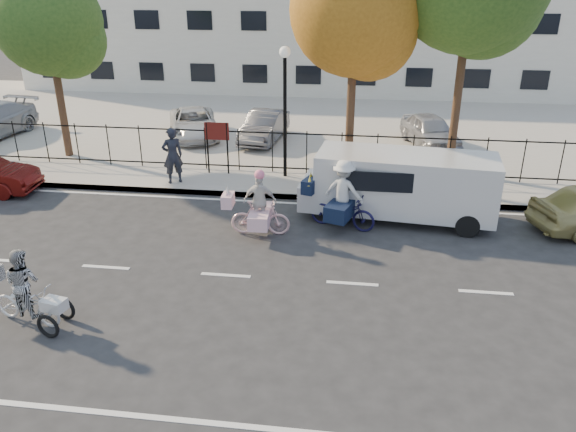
% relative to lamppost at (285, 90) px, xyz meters
% --- Properties ---
extents(ground, '(120.00, 120.00, 0.00)m').
position_rel_lamppost_xyz_m(ground, '(-0.50, -6.80, -3.11)').
color(ground, '#333334').
extents(road_markings, '(60.00, 9.52, 0.01)m').
position_rel_lamppost_xyz_m(road_markings, '(-0.50, -6.80, -3.11)').
color(road_markings, silver).
rests_on(road_markings, ground).
extents(curb, '(60.00, 0.10, 0.15)m').
position_rel_lamppost_xyz_m(curb, '(-0.50, -1.75, -3.04)').
color(curb, '#A8A399').
rests_on(curb, ground).
extents(sidewalk, '(60.00, 2.20, 0.15)m').
position_rel_lamppost_xyz_m(sidewalk, '(-0.50, -0.70, -3.04)').
color(sidewalk, '#A8A399').
rests_on(sidewalk, ground).
extents(parking_lot, '(60.00, 15.60, 0.15)m').
position_rel_lamppost_xyz_m(parking_lot, '(-0.50, 8.20, -3.04)').
color(parking_lot, '#A8A399').
rests_on(parking_lot, ground).
extents(iron_fence, '(58.00, 0.06, 1.50)m').
position_rel_lamppost_xyz_m(iron_fence, '(-0.50, 0.40, -2.21)').
color(iron_fence, black).
rests_on(iron_fence, sidewalk).
extents(building, '(34.00, 10.00, 6.00)m').
position_rel_lamppost_xyz_m(building, '(-0.50, 18.20, -0.11)').
color(building, silver).
rests_on(building, ground).
extents(lamppost, '(0.36, 0.36, 4.33)m').
position_rel_lamppost_xyz_m(lamppost, '(0.00, 0.00, 0.00)').
color(lamppost, black).
rests_on(lamppost, sidewalk).
extents(street_sign, '(0.85, 0.06, 1.80)m').
position_rel_lamppost_xyz_m(street_sign, '(-2.35, 0.00, -1.70)').
color(street_sign, black).
rests_on(street_sign, sidewalk).
extents(zebra_trike, '(1.95, 1.01, 1.66)m').
position_rel_lamppost_xyz_m(zebra_trike, '(-4.05, -9.21, -2.47)').
color(zebra_trike, silver).
rests_on(zebra_trike, ground).
extents(unicorn_bike, '(1.85, 1.29, 1.87)m').
position_rel_lamppost_xyz_m(unicorn_bike, '(-0.11, -4.43, -2.42)').
color(unicorn_bike, beige).
rests_on(unicorn_bike, ground).
extents(bull_bike, '(2.20, 1.55, 1.98)m').
position_rel_lamppost_xyz_m(bull_bike, '(2.10, -3.69, -2.32)').
color(bull_bike, '#131038').
rests_on(bull_bike, ground).
extents(white_van, '(5.64, 2.36, 1.94)m').
position_rel_lamppost_xyz_m(white_van, '(3.75, -2.84, -2.04)').
color(white_van, white).
rests_on(white_van, ground).
extents(pedestrian, '(0.82, 0.74, 1.88)m').
position_rel_lamppost_xyz_m(pedestrian, '(-3.58, -1.13, -2.02)').
color(pedestrian, black).
rests_on(pedestrian, sidewalk).
extents(lot_car_b, '(3.24, 4.60, 1.17)m').
position_rel_lamppost_xyz_m(lot_car_b, '(-4.53, 4.48, -2.38)').
color(lot_car_b, silver).
rests_on(lot_car_b, parking_lot).
extents(lot_car_c, '(1.68, 3.83, 1.22)m').
position_rel_lamppost_xyz_m(lot_car_c, '(-1.45, 4.26, -2.35)').
color(lot_car_c, '#4D4F55').
rests_on(lot_car_c, parking_lot).
extents(lot_car_d, '(2.48, 3.99, 1.27)m').
position_rel_lamppost_xyz_m(lot_car_d, '(5.28, 4.32, -2.33)').
color(lot_car_d, '#9999A0').
rests_on(lot_car_d, parking_lot).
extents(tree_west, '(3.79, 3.79, 6.94)m').
position_rel_lamppost_xyz_m(tree_west, '(-8.43, 1.34, 1.74)').
color(tree_west, '#442D1D').
rests_on(tree_west, ground).
extents(tree_mid, '(4.16, 4.16, 7.62)m').
position_rel_lamppost_xyz_m(tree_mid, '(2.28, 0.61, 2.22)').
color(tree_mid, '#442D1D').
rests_on(tree_mid, ground).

